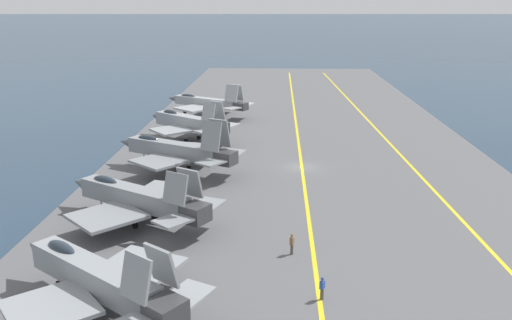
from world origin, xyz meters
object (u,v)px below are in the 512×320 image
object	(u,v)px
parked_jet_fourth	(188,122)
crew_brown_vest	(292,243)
parked_jet_second	(137,198)
parked_jet_fifth	(208,103)
parked_jet_nearest	(96,278)
crew_blue_vest	(322,287)
parked_jet_third	(176,150)

from	to	relation	value
parked_jet_fourth	crew_brown_vest	world-z (taller)	parked_jet_fourth
parked_jet_second	crew_brown_vest	bearing A→B (deg)	-113.71
parked_jet_second	parked_jet_fifth	size ratio (longest dim) A/B	0.97
parked_jet_nearest	crew_brown_vest	distance (m)	15.73
crew_brown_vest	crew_blue_vest	xyz separation A→B (m)	(-6.86, -1.91, -0.05)
parked_jet_fourth	crew_blue_vest	xyz separation A→B (m)	(-44.03, -16.39, -1.79)
parked_jet_fourth	crew_brown_vest	distance (m)	39.93
parked_jet_fourth	parked_jet_fifth	size ratio (longest dim) A/B	0.88
parked_jet_second	crew_blue_vest	bearing A→B (deg)	-129.18
parked_jet_second	parked_jet_fifth	distance (m)	48.33
parked_jet_nearest	crew_blue_vest	world-z (taller)	parked_jet_nearest
parked_jet_second	parked_jet_third	xyz separation A→B (m)	(15.45, -0.81, 0.39)
parked_jet_third	crew_brown_vest	world-z (taller)	parked_jet_third
parked_jet_third	parked_jet_fifth	bearing A→B (deg)	0.82
parked_jet_nearest	crew_brown_vest	xyz separation A→B (m)	(8.91, -12.88, -1.45)
parked_jet_nearest	parked_jet_third	world-z (taller)	parked_jet_third
parked_jet_fourth	parked_jet_nearest	bearing A→B (deg)	-178.01
parked_jet_third	parked_jet_fourth	bearing A→B (deg)	4.31
parked_jet_third	parked_jet_fifth	world-z (taller)	parked_jet_third
parked_jet_nearest	parked_jet_third	bearing A→B (deg)	0.81
parked_jet_second	parked_jet_fifth	xyz separation A→B (m)	(48.33, -0.34, 0.18)
crew_brown_vest	parked_jet_fourth	bearing A→B (deg)	21.29
parked_jet_third	crew_blue_vest	xyz separation A→B (m)	(-28.51, -15.22, -1.80)
parked_jet_nearest	crew_blue_vest	xyz separation A→B (m)	(2.05, -14.79, -1.50)
parked_jet_third	crew_blue_vest	bearing A→B (deg)	-151.90
crew_brown_vest	crew_blue_vest	size ratio (longest dim) A/B	1.05
parked_jet_nearest	parked_jet_fifth	distance (m)	63.45
parked_jet_nearest	parked_jet_fourth	world-z (taller)	parked_jet_fourth
parked_jet_fifth	parked_jet_fourth	bearing A→B (deg)	177.70
parked_jet_nearest	parked_jet_fifth	world-z (taller)	parked_jet_fifth
parked_jet_fourth	crew_blue_vest	size ratio (longest dim) A/B	8.68
parked_jet_fifth	parked_jet_third	bearing A→B (deg)	-179.18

